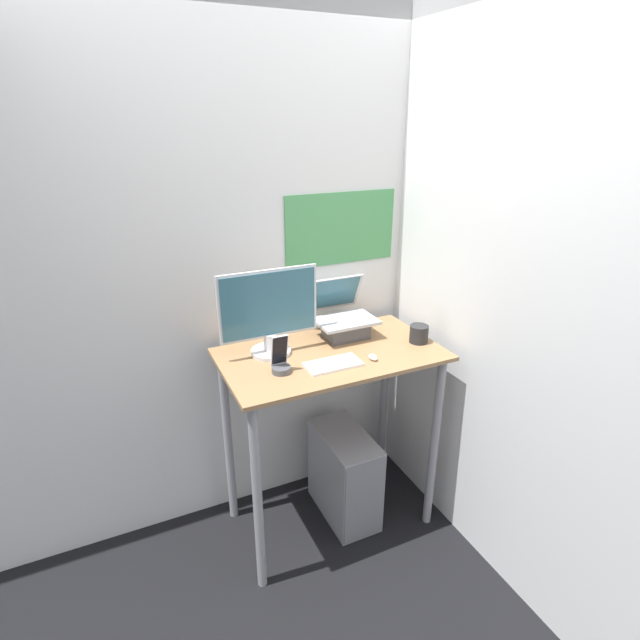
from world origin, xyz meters
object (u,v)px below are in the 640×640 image
object	(u,v)px
monitor	(269,315)
keyboard	(333,364)
laptop	(344,321)
cell_phone	(281,363)
computer_tower	(344,475)
mouse	(373,357)

from	to	relation	value
monitor	keyboard	world-z (taller)	monitor
laptop	cell_phone	xyz separation A→B (m)	(-0.44, -0.24, -0.04)
keyboard	computer_tower	bearing A→B (deg)	43.13
laptop	mouse	distance (m)	0.31
keyboard	mouse	bearing A→B (deg)	-7.02
laptop	cell_phone	bearing A→B (deg)	-151.55
keyboard	computer_tower	distance (m)	0.80
monitor	computer_tower	xyz separation A→B (m)	(0.36, -0.11, -0.96)
laptop	keyboard	xyz separation A→B (m)	(-0.20, -0.28, -0.07)
laptop	computer_tower	distance (m)	0.86
laptop	mouse	bearing A→B (deg)	-90.58
laptop	mouse	world-z (taller)	laptop
mouse	keyboard	bearing A→B (deg)	172.98
monitor	cell_phone	world-z (taller)	monitor
keyboard	computer_tower	size ratio (longest dim) A/B	0.50
laptop	monitor	xyz separation A→B (m)	(-0.41, -0.04, 0.12)
laptop	computer_tower	bearing A→B (deg)	-110.26
keyboard	monitor	bearing A→B (deg)	131.50
monitor	cell_phone	xyz separation A→B (m)	(-0.02, -0.20, -0.15)
monitor	mouse	bearing A→B (deg)	-33.03
keyboard	laptop	bearing A→B (deg)	54.83
computer_tower	mouse	bearing A→B (deg)	-72.27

